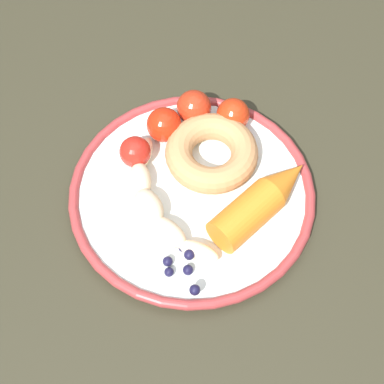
{
  "coord_description": "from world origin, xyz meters",
  "views": [
    {
      "loc": [
        0.09,
        -0.28,
        1.33
      ],
      "look_at": [
        -0.05,
        0.03,
        0.75
      ],
      "focal_mm": 54.02,
      "sensor_mm": 36.0,
      "label": 1
    }
  ],
  "objects_px": {
    "blueberry_pile": "(184,263)",
    "banana": "(157,204)",
    "tomato_near": "(233,115)",
    "tomato_extra": "(194,107)",
    "tomato_far": "(135,152)",
    "carrot_orange": "(263,200)",
    "dining_table": "(222,267)",
    "plate": "(192,193)",
    "donut": "(212,153)",
    "tomato_mid": "(164,125)"
  },
  "relations": [
    {
      "from": "blueberry_pile",
      "to": "tomato_extra",
      "type": "bearing_deg",
      "value": 111.41
    },
    {
      "from": "tomato_mid",
      "to": "tomato_far",
      "type": "xyz_separation_m",
      "value": [
        -0.01,
        -0.05,
        -0.0
      ]
    },
    {
      "from": "carrot_orange",
      "to": "tomato_near",
      "type": "xyz_separation_m",
      "value": [
        -0.08,
        0.1,
        -0.0
      ]
    },
    {
      "from": "carrot_orange",
      "to": "tomato_far",
      "type": "distance_m",
      "value": 0.16
    },
    {
      "from": "dining_table",
      "to": "tomato_mid",
      "type": "height_order",
      "value": "tomato_mid"
    },
    {
      "from": "blueberry_pile",
      "to": "dining_table",
      "type": "bearing_deg",
      "value": 68.08
    },
    {
      "from": "plate",
      "to": "banana",
      "type": "height_order",
      "value": "banana"
    },
    {
      "from": "blueberry_pile",
      "to": "tomato_extra",
      "type": "xyz_separation_m",
      "value": [
        -0.07,
        0.19,
        0.01
      ]
    },
    {
      "from": "dining_table",
      "to": "tomato_far",
      "type": "xyz_separation_m",
      "value": [
        -0.13,
        0.04,
        0.12
      ]
    },
    {
      "from": "banana",
      "to": "blueberry_pile",
      "type": "height_order",
      "value": "banana"
    },
    {
      "from": "tomato_extra",
      "to": "tomato_near",
      "type": "bearing_deg",
      "value": 11.9
    },
    {
      "from": "banana",
      "to": "donut",
      "type": "height_order",
      "value": "donut"
    },
    {
      "from": "carrot_orange",
      "to": "donut",
      "type": "relative_size",
      "value": 1.29
    },
    {
      "from": "carrot_orange",
      "to": "banana",
      "type": "bearing_deg",
      "value": -155.58
    },
    {
      "from": "blueberry_pile",
      "to": "banana",
      "type": "bearing_deg",
      "value": 138.64
    },
    {
      "from": "carrot_orange",
      "to": "blueberry_pile",
      "type": "distance_m",
      "value": 0.11
    },
    {
      "from": "banana",
      "to": "tomato_extra",
      "type": "height_order",
      "value": "tomato_extra"
    },
    {
      "from": "tomato_far",
      "to": "tomato_extra",
      "type": "relative_size",
      "value": 0.87
    },
    {
      "from": "blueberry_pile",
      "to": "tomato_extra",
      "type": "relative_size",
      "value": 1.3
    },
    {
      "from": "banana",
      "to": "dining_table",
      "type": "bearing_deg",
      "value": 5.84
    },
    {
      "from": "blueberry_pile",
      "to": "tomato_far",
      "type": "distance_m",
      "value": 0.15
    },
    {
      "from": "tomato_mid",
      "to": "banana",
      "type": "bearing_deg",
      "value": -68.78
    },
    {
      "from": "plate",
      "to": "carrot_orange",
      "type": "height_order",
      "value": "carrot_orange"
    },
    {
      "from": "tomato_mid",
      "to": "carrot_orange",
      "type": "bearing_deg",
      "value": -18.83
    },
    {
      "from": "carrot_orange",
      "to": "tomato_extra",
      "type": "height_order",
      "value": "same"
    },
    {
      "from": "tomato_extra",
      "to": "donut",
      "type": "bearing_deg",
      "value": -47.55
    },
    {
      "from": "plate",
      "to": "tomato_extra",
      "type": "relative_size",
      "value": 6.66
    },
    {
      "from": "dining_table",
      "to": "donut",
      "type": "xyz_separation_m",
      "value": [
        -0.05,
        0.08,
        0.12
      ]
    },
    {
      "from": "plate",
      "to": "banana",
      "type": "bearing_deg",
      "value": -124.72
    },
    {
      "from": "carrot_orange",
      "to": "blueberry_pile",
      "type": "relative_size",
      "value": 2.55
    },
    {
      "from": "tomato_near",
      "to": "tomato_far",
      "type": "distance_m",
      "value": 0.13
    },
    {
      "from": "dining_table",
      "to": "plate",
      "type": "distance_m",
      "value": 0.12
    },
    {
      "from": "carrot_orange",
      "to": "donut",
      "type": "xyz_separation_m",
      "value": [
        -0.08,
        0.04,
        -0.01
      ]
    },
    {
      "from": "donut",
      "to": "tomato_far",
      "type": "xyz_separation_m",
      "value": [
        -0.08,
        -0.04,
        0.0
      ]
    },
    {
      "from": "dining_table",
      "to": "plate",
      "type": "relative_size",
      "value": 3.37
    },
    {
      "from": "tomato_extra",
      "to": "carrot_orange",
      "type": "bearing_deg",
      "value": -35.62
    },
    {
      "from": "banana",
      "to": "blueberry_pile",
      "type": "bearing_deg",
      "value": -41.36
    },
    {
      "from": "plate",
      "to": "banana",
      "type": "xyz_separation_m",
      "value": [
        -0.03,
        -0.04,
        0.02
      ]
    },
    {
      "from": "banana",
      "to": "donut",
      "type": "xyz_separation_m",
      "value": [
        0.03,
        0.09,
        0.0
      ]
    },
    {
      "from": "banana",
      "to": "tomato_near",
      "type": "relative_size",
      "value": 3.67
    },
    {
      "from": "tomato_far",
      "to": "blueberry_pile",
      "type": "bearing_deg",
      "value": -42.47
    },
    {
      "from": "plate",
      "to": "tomato_mid",
      "type": "distance_m",
      "value": 0.09
    },
    {
      "from": "carrot_orange",
      "to": "dining_table",
      "type": "bearing_deg",
      "value": -123.11
    },
    {
      "from": "dining_table",
      "to": "plate",
      "type": "height_order",
      "value": "plate"
    },
    {
      "from": "tomato_extra",
      "to": "blueberry_pile",
      "type": "bearing_deg",
      "value": -68.59
    },
    {
      "from": "dining_table",
      "to": "tomato_far",
      "type": "height_order",
      "value": "tomato_far"
    },
    {
      "from": "tomato_near",
      "to": "tomato_far",
      "type": "xyz_separation_m",
      "value": [
        -0.08,
        -0.1,
        -0.0
      ]
    },
    {
      "from": "blueberry_pile",
      "to": "tomato_extra",
      "type": "height_order",
      "value": "tomato_extra"
    },
    {
      "from": "dining_table",
      "to": "tomato_mid",
      "type": "distance_m",
      "value": 0.19
    },
    {
      "from": "tomato_mid",
      "to": "tomato_far",
      "type": "height_order",
      "value": "tomato_mid"
    }
  ]
}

